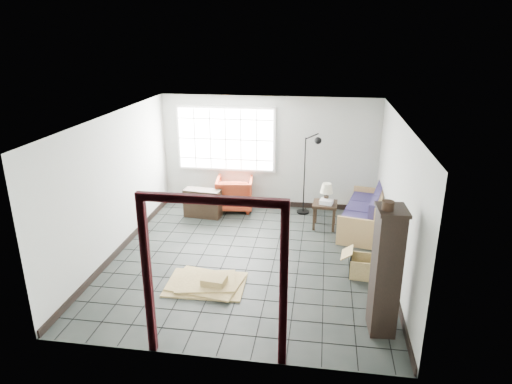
% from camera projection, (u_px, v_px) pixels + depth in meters
% --- Properties ---
extents(ground, '(5.50, 5.50, 0.00)m').
position_uv_depth(ground, '(250.00, 258.00, 8.42)').
color(ground, black).
rests_on(ground, ground).
extents(room_shell, '(5.02, 5.52, 2.61)m').
position_uv_depth(room_shell, '(250.00, 171.00, 7.89)').
color(room_shell, '#A9AEA7').
rests_on(room_shell, ground).
extents(window_panel, '(2.32, 0.08, 1.52)m').
position_uv_depth(window_panel, '(226.00, 139.00, 10.54)').
color(window_panel, silver).
rests_on(window_panel, ground).
extents(doorway_trim, '(1.80, 0.08, 2.20)m').
position_uv_depth(doorway_trim, '(213.00, 260.00, 5.44)').
color(doorway_trim, '#340B10').
rests_on(doorway_trim, ground).
extents(futon_sofa, '(1.15, 2.10, 0.88)m').
position_uv_depth(futon_sofa, '(367.00, 215.00, 9.58)').
color(futon_sofa, brown).
rests_on(futon_sofa, ground).
extents(armchair, '(0.91, 0.86, 0.85)m').
position_uv_depth(armchair, '(235.00, 192.00, 10.62)').
color(armchair, maroon).
rests_on(armchair, ground).
extents(side_table, '(0.53, 0.53, 0.55)m').
position_uv_depth(side_table, '(325.00, 207.00, 9.60)').
color(side_table, black).
rests_on(side_table, ground).
extents(table_lamp, '(0.32, 0.32, 0.41)m').
position_uv_depth(table_lamp, '(327.00, 189.00, 9.52)').
color(table_lamp, black).
rests_on(table_lamp, side_table).
extents(projector, '(0.30, 0.26, 0.09)m').
position_uv_depth(projector, '(326.00, 202.00, 9.50)').
color(projector, silver).
rests_on(projector, side_table).
extents(floor_lamp, '(0.50, 0.33, 1.89)m').
position_uv_depth(floor_lamp, '(310.00, 172.00, 10.14)').
color(floor_lamp, black).
rests_on(floor_lamp, ground).
extents(console_shelf, '(0.85, 0.41, 0.64)m').
position_uv_depth(console_shelf, '(203.00, 203.00, 10.22)').
color(console_shelf, black).
rests_on(console_shelf, ground).
extents(tall_shelf, '(0.41, 0.52, 1.83)m').
position_uv_depth(tall_shelf, '(386.00, 271.00, 6.11)').
color(tall_shelf, black).
rests_on(tall_shelf, ground).
extents(pot, '(0.17, 0.17, 0.12)m').
position_uv_depth(pot, '(388.00, 205.00, 5.75)').
color(pot, black).
rests_on(pot, tall_shelf).
extents(open_box, '(0.87, 0.49, 0.47)m').
position_uv_depth(open_box, '(365.00, 267.00, 7.77)').
color(open_box, olive).
rests_on(open_box, ground).
extents(cardboard_pile, '(1.30, 1.00, 0.19)m').
position_uv_depth(cardboard_pile, '(207.00, 283.00, 7.51)').
color(cardboard_pile, olive).
rests_on(cardboard_pile, ground).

